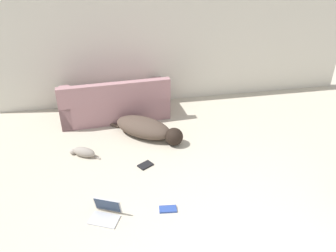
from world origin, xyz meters
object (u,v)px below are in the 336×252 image
object	(u,v)px
cat	(83,152)
book_black	(145,165)
dog	(147,128)
laptop_open	(106,211)
couch	(115,104)
book_blue	(168,209)

from	to	relation	value
cat	book_black	world-z (taller)	cat
dog	laptop_open	bearing A→B (deg)	-72.99
couch	dog	xyz separation A→B (m)	(0.50, -0.87, -0.12)
laptop_open	book_blue	world-z (taller)	laptop_open
dog	couch	bearing A→B (deg)	160.01
cat	couch	bearing A→B (deg)	-86.49
couch	book_blue	distance (m)	2.79
laptop_open	book_black	distance (m)	1.14
book_black	book_blue	bearing A→B (deg)	-80.91
dog	book_blue	distance (m)	1.87
book_blue	book_black	distance (m)	1.01
cat	laptop_open	distance (m)	1.44
laptop_open	cat	bearing A→B (deg)	127.75
couch	cat	size ratio (longest dim) A/B	4.11
book_blue	book_black	xyz separation A→B (m)	(-0.16, 1.00, 0.00)
cat	book_blue	xyz separation A→B (m)	(1.11, -1.45, -0.07)
cat	laptop_open	xyz separation A→B (m)	(0.32, -1.40, -0.00)
dog	book_blue	size ratio (longest dim) A/B	5.62
laptop_open	book_blue	bearing A→B (deg)	21.29
laptop_open	book_blue	distance (m)	0.78
couch	cat	bearing A→B (deg)	61.69
book_blue	dog	bearing A→B (deg)	90.41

